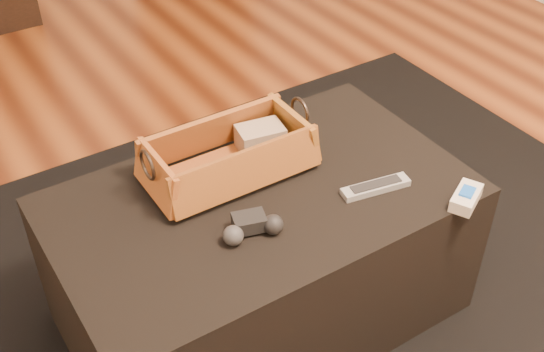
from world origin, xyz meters
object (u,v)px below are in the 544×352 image
game_controller (252,227)px  silver_remote (376,187)px  wicker_basket (229,157)px  ottoman (261,256)px  tv_remote (225,171)px  cream_gadget (466,197)px

game_controller → silver_remote: (0.33, -0.03, -0.01)m
wicker_basket → silver_remote: wicker_basket is taller
ottoman → silver_remote: (0.24, -0.14, 0.22)m
tv_remote → wicker_basket: 0.04m
tv_remote → silver_remote: size_ratio=1.24×
ottoman → game_controller: (-0.09, -0.11, 0.23)m
ottoman → game_controller: bearing=-129.6°
tv_remote → wicker_basket: bearing=30.9°
cream_gadget → tv_remote: bearing=138.3°
tv_remote → cream_gadget: (0.43, -0.38, -0.01)m
wicker_basket → game_controller: size_ratio=2.90×
tv_remote → game_controller: game_controller is taller
game_controller → tv_remote: bearing=76.8°
wicker_basket → tv_remote: bearing=-143.3°
ottoman → cream_gadget: cream_gadget is taller
ottoman → game_controller: game_controller is taller
game_controller → silver_remote: game_controller is taller
ottoman → silver_remote: silver_remote is taller
game_controller → cream_gadget: size_ratio=1.29×
silver_remote → wicker_basket: bearing=136.7°
game_controller → cream_gadget: (0.48, -0.18, -0.01)m
silver_remote → cream_gadget: cream_gadget is taller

